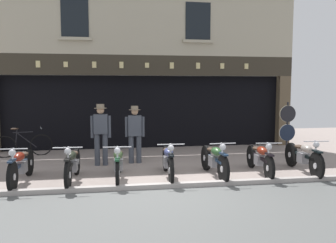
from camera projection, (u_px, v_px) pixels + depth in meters
name	position (u px, v px, depth m)	size (l,w,h in m)	color
ground	(181.00, 205.00, 6.67)	(22.84, 22.00, 0.18)	gray
shop_facade	(142.00, 101.00, 14.39)	(11.14, 4.42, 5.88)	black
motorcycle_far_left	(21.00, 165.00, 8.01)	(0.62, 2.08, 0.92)	black
motorcycle_left	(72.00, 164.00, 8.13)	(0.62, 2.03, 0.92)	black
motorcycle_center_left	(118.00, 162.00, 8.36)	(0.62, 1.99, 0.89)	black
motorcycle_center	(168.00, 160.00, 8.54)	(0.62, 2.02, 0.92)	black
motorcycle_center_right	(214.00, 159.00, 8.63)	(0.62, 1.97, 0.92)	black
motorcycle_right	(260.00, 158.00, 8.88)	(0.62, 2.01, 0.90)	black
motorcycle_far_right	(303.00, 156.00, 9.02)	(0.62, 2.07, 0.93)	black
salesman_left	(101.00, 131.00, 9.82)	(0.56, 0.35, 1.72)	#3D424C
shopkeeper_center	(135.00, 132.00, 10.14)	(0.56, 0.33, 1.65)	#3D424C
tyre_sign_pole	(287.00, 124.00, 11.45)	(0.56, 0.06, 1.71)	#232328
advert_board_near	(97.00, 97.00, 12.47)	(0.81, 0.03, 0.97)	silver
leaning_bicycle	(23.00, 145.00, 11.17)	(1.73, 0.60, 0.94)	black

